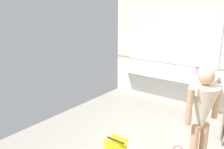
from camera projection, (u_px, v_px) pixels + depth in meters
The scene contains 5 objects.
wall_back_tile_band at pixel (224, 70), 5.15m from camera, with size 5.94×0.01×0.06m, color #9E937F.
vanity_counter at pixel (165, 79), 5.89m from camera, with size 2.50×0.52×0.99m.
mirror_panel at pixel (170, 39), 5.76m from camera, with size 2.40×0.02×1.23m, color silver.
person_standing at pixel (202, 110), 3.15m from camera, with size 0.54×0.54×1.62m.
soap_dispenser at pixel (196, 71), 5.42m from camera, with size 0.07×0.07×0.18m.
Camera 1 is at (0.99, -3.03, 2.33)m, focal length 36.69 mm.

